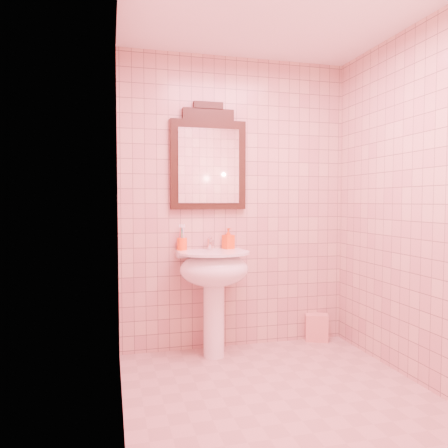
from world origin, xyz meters
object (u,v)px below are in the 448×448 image
object	(u,v)px
mirror	(208,160)
towel	(317,327)
soap_dispenser	(228,239)
toothbrush_cup	(182,244)
pedestal_sink	(214,276)

from	to	relation	value
mirror	towel	xyz separation A→B (m)	(1.00, -0.03, -1.50)
mirror	towel	world-z (taller)	mirror
soap_dispenser	towel	distance (m)	1.18
toothbrush_cup	soap_dispenser	size ratio (longest dim) A/B	1.07
soap_dispenser	toothbrush_cup	bearing A→B (deg)	158.72
pedestal_sink	mirror	distance (m)	0.98
pedestal_sink	toothbrush_cup	distance (m)	0.38
mirror	soap_dispenser	distance (m)	0.69
towel	soap_dispenser	bearing A→B (deg)	-179.81
pedestal_sink	soap_dispenser	world-z (taller)	soap_dispenser
toothbrush_cup	soap_dispenser	bearing A→B (deg)	-0.35
mirror	toothbrush_cup	xyz separation A→B (m)	(-0.23, -0.03, -0.70)
mirror	soap_dispenser	bearing A→B (deg)	-12.02
pedestal_sink	mirror	world-z (taller)	mirror
pedestal_sink	toothbrush_cup	bearing A→B (deg)	144.14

